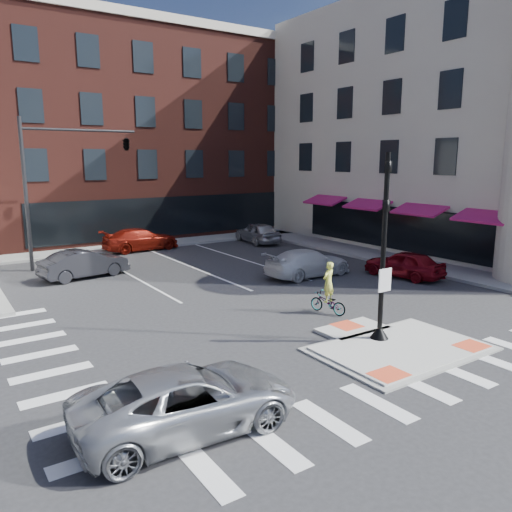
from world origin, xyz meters
TOP-DOWN VIEW (x-y plane):
  - ground at (0.00, 0.00)m, footprint 120.00×120.00m
  - refuge_island at (0.00, -0.26)m, footprint 5.40×4.65m
  - sidewalk_e at (10.80, 10.00)m, footprint 3.00×24.00m
  - sidewalk_n at (3.00, 22.00)m, footprint 26.00×3.00m
  - building_n at (3.00, 31.99)m, footprint 24.40×18.40m
  - building_e at (21.54, 11.50)m, footprint 21.90×23.90m
  - building_far_left at (-4.00, 52.00)m, footprint 10.00×12.00m
  - building_far_right at (9.00, 54.00)m, footprint 12.00×12.00m
  - signal_pole at (0.00, 0.40)m, footprint 0.60×0.60m
  - mast_arm_signal at (-3.47, 18.00)m, footprint 6.10×2.24m
  - silver_suv at (-7.61, -1.00)m, footprint 5.15×2.59m
  - red_sedan at (7.85, 6.00)m, footprint 2.27×4.23m
  - white_pickup at (4.00, 8.89)m, footprint 4.78×2.01m
  - bg_car_dark at (-5.57, 14.90)m, footprint 4.51×2.22m
  - bg_car_silver at (7.53, 18.75)m, footprint 2.12×4.47m
  - bg_car_red at (-0.43, 20.57)m, footprint 5.03×2.20m
  - cyclist at (0.64, 3.64)m, footprint 0.93×1.67m

SIDE VIEW (x-z plane):
  - ground at x=0.00m, z-range 0.00..0.00m
  - refuge_island at x=0.00m, z-range -0.01..0.11m
  - sidewalk_e at x=10.80m, z-range 0.00..0.15m
  - sidewalk_n at x=3.00m, z-range 0.00..0.15m
  - red_sedan at x=7.85m, z-range 0.00..1.37m
  - cyclist at x=0.64m, z-range -0.33..1.70m
  - white_pickup at x=4.00m, z-range 0.00..1.38m
  - silver_suv at x=-7.61m, z-range 0.00..1.40m
  - bg_car_dark at x=-5.57m, z-range 0.00..1.42m
  - bg_car_red at x=-0.43m, z-range 0.00..1.44m
  - bg_car_silver at x=7.53m, z-range 0.00..1.48m
  - signal_pole at x=0.00m, z-range -0.63..5.35m
  - building_far_left at x=-4.00m, z-range 0.00..10.00m
  - building_far_right at x=9.00m, z-range 0.00..12.00m
  - mast_arm_signal at x=-3.47m, z-range 2.21..10.21m
  - building_n at x=3.00m, z-range 0.05..15.55m
  - building_e at x=21.54m, z-range -0.81..16.89m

